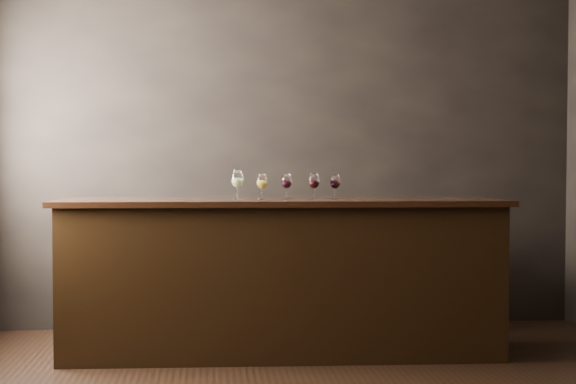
{
  "coord_description": "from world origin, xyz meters",
  "views": [
    {
      "loc": [
        -0.57,
        -4.47,
        1.39
      ],
      "look_at": [
        -0.03,
        1.22,
        1.17
      ],
      "focal_mm": 50.0,
      "sensor_mm": 36.0,
      "label": 1
    }
  ],
  "objects": [
    {
      "name": "glass_red_a",
      "position": [
        -0.04,
        1.25,
        1.25
      ],
      "size": [
        0.08,
        0.08,
        0.18
      ],
      "color": "white",
      "rests_on": "bar_top"
    },
    {
      "name": "room_shell",
      "position": [
        -0.23,
        0.11,
        1.81
      ],
      "size": [
        5.02,
        4.52,
        2.81
      ],
      "color": "black",
      "rests_on": "ground"
    },
    {
      "name": "back_bar_shelf",
      "position": [
        -0.21,
        2.03,
        0.43
      ],
      "size": [
        2.41,
        0.4,
        0.87
      ],
      "primitive_type": "cube",
      "color": "black",
      "rests_on": "ground"
    },
    {
      "name": "bar_counter",
      "position": [
        -0.08,
        1.22,
        0.54
      ],
      "size": [
        3.11,
        0.8,
        1.08
      ],
      "primitive_type": "cube",
      "rotation": [
        0.0,
        0.0,
        -0.04
      ],
      "color": "black",
      "rests_on": "ground"
    },
    {
      "name": "glass_red_c",
      "position": [
        0.31,
        1.22,
        1.24
      ],
      "size": [
        0.08,
        0.08,
        0.18
      ],
      "color": "white",
      "rests_on": "bar_top"
    },
    {
      "name": "glass_red_b",
      "position": [
        0.15,
        1.21,
        1.25
      ],
      "size": [
        0.08,
        0.08,
        0.19
      ],
      "color": "white",
      "rests_on": "bar_top"
    },
    {
      "name": "bar_top",
      "position": [
        -0.08,
        1.22,
        1.1
      ],
      "size": [
        3.22,
        0.88,
        0.04
      ],
      "primitive_type": "cube",
      "rotation": [
        0.0,
        0.0,
        -0.04
      ],
      "color": "black",
      "rests_on": "bar_counter"
    },
    {
      "name": "glass_amber",
      "position": [
        -0.22,
        1.21,
        1.24
      ],
      "size": [
        0.08,
        0.08,
        0.18
      ],
      "color": "white",
      "rests_on": "bar_top"
    },
    {
      "name": "glass_white",
      "position": [
        -0.4,
        1.25,
        1.26
      ],
      "size": [
        0.09,
        0.09,
        0.21
      ],
      "color": "white",
      "rests_on": "bar_top"
    }
  ]
}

